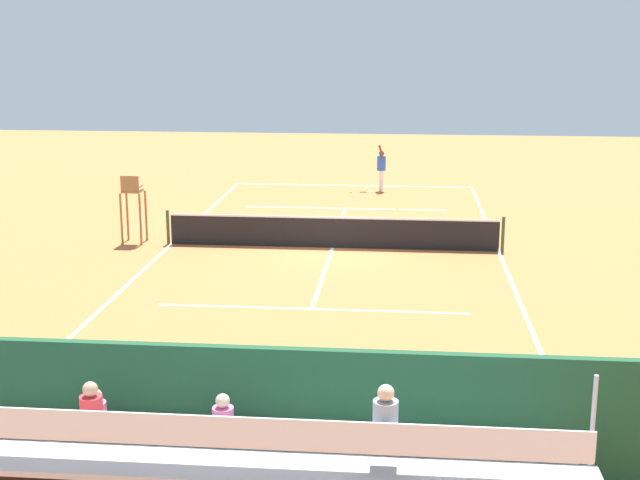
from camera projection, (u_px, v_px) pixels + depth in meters
ground_plane at (332, 248)px, 26.70m from camera, size 60.00×60.00×0.00m
court_line_markings at (333, 247)px, 26.73m from camera, size 10.10×22.20×0.01m
tennis_net at (332, 232)px, 26.58m from camera, size 10.30×0.10×1.07m
backdrop_wall at (256, 411)px, 12.91m from camera, size 18.00×0.16×2.00m
bleacher_stand at (231, 459)px, 11.65m from camera, size 9.06×2.40×2.48m
umpire_chair at (132, 201)px, 27.01m from camera, size 0.67×0.67×2.14m
courtside_bench at (398, 423)px, 13.53m from camera, size 1.80×0.40×0.93m
equipment_bag at (298, 445)px, 13.63m from camera, size 0.90×0.36×0.36m
tennis_player at (381, 166)px, 35.88m from camera, size 0.38×0.54×1.93m
tennis_racket at (369, 192)px, 35.79m from camera, size 0.58×0.36×0.03m
tennis_ball_near at (351, 192)px, 35.62m from camera, size 0.07×0.07×0.07m
tennis_ball_far at (397, 209)px, 32.32m from camera, size 0.07×0.07×0.07m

